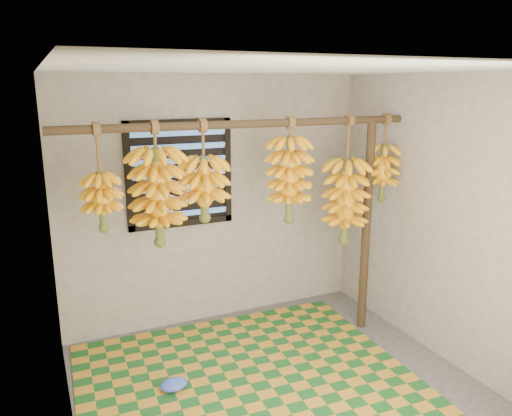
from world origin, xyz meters
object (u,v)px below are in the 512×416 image
banana_bunch_b (158,197)px  banana_bunch_e (346,202)px  plastic_bag (174,385)px  banana_bunch_d (289,179)px  banana_bunch_f (383,173)px  woven_mat (245,377)px  support_post (366,228)px  banana_bunch_a (102,201)px  banana_bunch_c (204,189)px

banana_bunch_b → banana_bunch_e: size_ratio=0.82×
plastic_bag → banana_bunch_d: (1.13, 0.29, 1.47)m
banana_bunch_b → banana_bunch_f: bearing=0.0°
plastic_bag → banana_bunch_d: 1.88m
woven_mat → banana_bunch_b: bearing=148.5°
banana_bunch_d → support_post: bearing=-0.0°
plastic_bag → banana_bunch_e: 2.13m
banana_bunch_f → plastic_bag: bearing=-172.3°
support_post → banana_bunch_f: (0.15, 0.00, 0.51)m
banana_bunch_b → banana_bunch_d: bearing=0.0°
support_post → woven_mat: support_post is taller
banana_bunch_a → banana_bunch_d: size_ratio=0.89×
support_post → banana_bunch_f: banana_bunch_f is taller
support_post → banana_bunch_a: (-2.35, 0.00, 0.48)m
banana_bunch_e → banana_bunch_c: bearing=180.0°
support_post → banana_bunch_f: 0.54m
banana_bunch_b → banana_bunch_d: 1.12m
banana_bunch_f → woven_mat: bearing=-167.4°
support_post → banana_bunch_d: 0.98m
support_post → banana_bunch_d: (-0.83, 0.00, 0.53)m
banana_bunch_d → banana_bunch_f: same height
support_post → banana_bunch_c: size_ratio=2.52×
banana_bunch_e → banana_bunch_f: same height
banana_bunch_b → banana_bunch_e: same height
banana_bunch_a → banana_bunch_e: same height
banana_bunch_d → banana_bunch_e: same height
banana_bunch_d → banana_bunch_e: (0.58, -0.00, -0.25)m
plastic_bag → banana_bunch_d: bearing=14.2°
banana_bunch_a → support_post: bearing=0.0°
banana_bunch_f → banana_bunch_d: bearing=180.0°
banana_bunch_e → banana_bunch_f: size_ratio=1.44×
banana_bunch_c → banana_bunch_a: bearing=180.0°
banana_bunch_d → banana_bunch_e: 0.63m
plastic_bag → banana_bunch_f: size_ratio=0.27×
banana_bunch_d → banana_bunch_f: bearing=-0.0°
banana_bunch_a → banana_bunch_c: 0.78m
banana_bunch_c → banana_bunch_e: bearing=0.0°
banana_bunch_c → banana_bunch_f: bearing=0.0°
support_post → banana_bunch_c: (-1.58, 0.00, 0.51)m
banana_bunch_c → banana_bunch_d: same height
banana_bunch_a → banana_bunch_f: bearing=0.0°
woven_mat → banana_bunch_c: bearing=119.1°
banana_bunch_c → banana_bunch_e: 1.35m
banana_bunch_d → banana_bunch_e: bearing=-0.0°
plastic_bag → banana_bunch_c: bearing=36.9°
banana_bunch_c → banana_bunch_b: bearing=-180.0°
plastic_bag → banana_bunch_e: size_ratio=0.19×
plastic_bag → support_post: bearing=8.3°
support_post → woven_mat: (-1.39, -0.34, -0.99)m
banana_bunch_a → banana_bunch_e: bearing=0.0°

